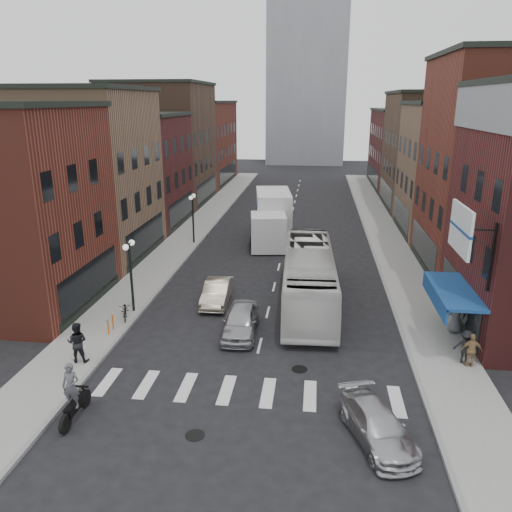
{
  "coord_description": "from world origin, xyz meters",
  "views": [
    {
      "loc": [
        2.46,
        -20.56,
        11.33
      ],
      "look_at": [
        -0.78,
        5.97,
        2.97
      ],
      "focal_mm": 35.0,
      "sensor_mm": 36.0,
      "label": 1
    }
  ],
  "objects_px": {
    "box_truck": "(272,218)",
    "ped_right_b": "(472,350)",
    "transit_bus": "(309,277)",
    "sedan_left_far": "(217,292)",
    "parked_bicycle": "(125,310)",
    "motorcycle_rider": "(73,394)",
    "ped_right_c": "(456,316)",
    "streetlamp_near": "(130,263)",
    "ped_right_a": "(466,347)",
    "streetlamp_far": "(193,210)",
    "billboard_sign": "(463,231)",
    "ped_left_solo": "(77,342)",
    "sedan_left_near": "(240,321)",
    "curb_car": "(377,426)",
    "bike_rack": "(111,324)"
  },
  "relations": [
    {
      "from": "motorcycle_rider",
      "to": "ped_right_a",
      "type": "relative_size",
      "value": 1.5
    },
    {
      "from": "transit_bus",
      "to": "ped_right_b",
      "type": "height_order",
      "value": "transit_bus"
    },
    {
      "from": "streetlamp_near",
      "to": "sedan_left_near",
      "type": "distance_m",
      "value": 6.91
    },
    {
      "from": "motorcycle_rider",
      "to": "ped_left_solo",
      "type": "distance_m",
      "value": 4.29
    },
    {
      "from": "billboard_sign",
      "to": "box_truck",
      "type": "distance_m",
      "value": 22.14
    },
    {
      "from": "ped_left_solo",
      "to": "ped_right_c",
      "type": "height_order",
      "value": "ped_left_solo"
    },
    {
      "from": "billboard_sign",
      "to": "ped_left_solo",
      "type": "distance_m",
      "value": 17.33
    },
    {
      "from": "motorcycle_rider",
      "to": "curb_car",
      "type": "height_order",
      "value": "motorcycle_rider"
    },
    {
      "from": "curb_car",
      "to": "ped_right_c",
      "type": "relative_size",
      "value": 2.31
    },
    {
      "from": "streetlamp_far",
      "to": "ped_right_c",
      "type": "xyz_separation_m",
      "value": [
        17.0,
        -14.63,
        -1.88
      ]
    },
    {
      "from": "parked_bicycle",
      "to": "ped_right_a",
      "type": "height_order",
      "value": "ped_right_a"
    },
    {
      "from": "ped_left_solo",
      "to": "ped_right_c",
      "type": "xyz_separation_m",
      "value": [
        17.44,
        5.09,
        -0.05
      ]
    },
    {
      "from": "billboard_sign",
      "to": "motorcycle_rider",
      "type": "distance_m",
      "value": 16.71
    },
    {
      "from": "streetlamp_far",
      "to": "ped_right_a",
      "type": "relative_size",
      "value": 2.64
    },
    {
      "from": "streetlamp_far",
      "to": "motorcycle_rider",
      "type": "relative_size",
      "value": 1.76
    },
    {
      "from": "box_truck",
      "to": "ped_right_a",
      "type": "relative_size",
      "value": 6.04
    },
    {
      "from": "streetlamp_near",
      "to": "ped_left_solo",
      "type": "distance_m",
      "value": 6.02
    },
    {
      "from": "ped_right_c",
      "to": "sedan_left_near",
      "type": "bearing_deg",
      "value": 6.19
    },
    {
      "from": "billboard_sign",
      "to": "parked_bicycle",
      "type": "height_order",
      "value": "billboard_sign"
    },
    {
      "from": "bike_rack",
      "to": "box_truck",
      "type": "bearing_deg",
      "value": 70.9
    },
    {
      "from": "billboard_sign",
      "to": "ped_right_a",
      "type": "xyz_separation_m",
      "value": [
        0.67,
        -0.28,
        -5.2
      ]
    },
    {
      "from": "transit_bus",
      "to": "ped_right_b",
      "type": "xyz_separation_m",
      "value": [
        7.22,
        -6.57,
        -0.72
      ]
    },
    {
      "from": "motorcycle_rider",
      "to": "ped_right_c",
      "type": "xyz_separation_m",
      "value": [
        15.71,
        9.02,
        -0.06
      ]
    },
    {
      "from": "streetlamp_near",
      "to": "streetlamp_far",
      "type": "distance_m",
      "value": 14.0
    },
    {
      "from": "bike_rack",
      "to": "sedan_left_near",
      "type": "xyz_separation_m",
      "value": [
        6.49,
        0.85,
        0.17
      ]
    },
    {
      "from": "sedan_left_far",
      "to": "ped_left_solo",
      "type": "height_order",
      "value": "ped_left_solo"
    },
    {
      "from": "box_truck",
      "to": "ped_right_c",
      "type": "distance_m",
      "value": 19.77
    },
    {
      "from": "sedan_left_far",
      "to": "transit_bus",
      "type": "bearing_deg",
      "value": 3.39
    },
    {
      "from": "sedan_left_near",
      "to": "ped_left_solo",
      "type": "distance_m",
      "value": 7.77
    },
    {
      "from": "transit_bus",
      "to": "curb_car",
      "type": "height_order",
      "value": "transit_bus"
    },
    {
      "from": "streetlamp_near",
      "to": "ped_right_a",
      "type": "xyz_separation_m",
      "value": [
        16.65,
        -3.78,
        -1.98
      ]
    },
    {
      "from": "streetlamp_far",
      "to": "motorcycle_rider",
      "type": "bearing_deg",
      "value": -86.88
    },
    {
      "from": "transit_bus",
      "to": "parked_bicycle",
      "type": "distance_m",
      "value": 10.35
    },
    {
      "from": "ped_right_b",
      "to": "curb_car",
      "type": "bearing_deg",
      "value": 49.66
    },
    {
      "from": "box_truck",
      "to": "ped_right_b",
      "type": "xyz_separation_m",
      "value": [
        10.57,
        -20.03,
        -1.03
      ]
    },
    {
      "from": "ped_right_b",
      "to": "ped_right_c",
      "type": "distance_m",
      "value": 3.46
    },
    {
      "from": "sedan_left_far",
      "to": "parked_bicycle",
      "type": "relative_size",
      "value": 2.46
    },
    {
      "from": "transit_bus",
      "to": "ped_right_b",
      "type": "bearing_deg",
      "value": -44.48
    },
    {
      "from": "motorcycle_rider",
      "to": "transit_bus",
      "type": "xyz_separation_m",
      "value": [
        8.31,
        12.13,
        0.55
      ]
    },
    {
      "from": "box_truck",
      "to": "sedan_left_far",
      "type": "relative_size",
      "value": 2.33
    },
    {
      "from": "billboard_sign",
      "to": "curb_car",
      "type": "distance_m",
      "value": 8.97
    },
    {
      "from": "transit_bus",
      "to": "ped_right_c",
      "type": "bearing_deg",
      "value": -25.01
    },
    {
      "from": "ped_right_b",
      "to": "streetlamp_near",
      "type": "bearing_deg",
      "value": -13.7
    },
    {
      "from": "streetlamp_near",
      "to": "transit_bus",
      "type": "distance_m",
      "value": 9.99
    },
    {
      "from": "streetlamp_near",
      "to": "ped_right_b",
      "type": "height_order",
      "value": "streetlamp_near"
    },
    {
      "from": "motorcycle_rider",
      "to": "ped_right_b",
      "type": "height_order",
      "value": "motorcycle_rider"
    },
    {
      "from": "streetlamp_near",
      "to": "ped_right_b",
      "type": "bearing_deg",
      "value": -13.66
    },
    {
      "from": "streetlamp_far",
      "to": "ped_left_solo",
      "type": "xyz_separation_m",
      "value": [
        -0.44,
        -19.72,
        -1.83
      ]
    },
    {
      "from": "motorcycle_rider",
      "to": "parked_bicycle",
      "type": "xyz_separation_m",
      "value": [
        -1.39,
        8.69,
        -0.51
      ]
    },
    {
      "from": "transit_bus",
      "to": "streetlamp_far",
      "type": "bearing_deg",
      "value": 127.62
    }
  ]
}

